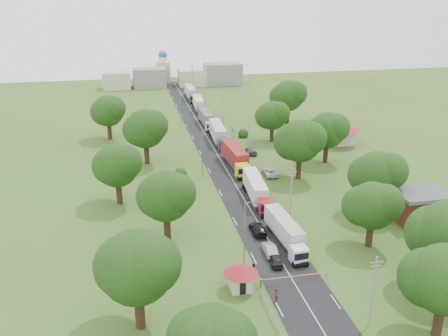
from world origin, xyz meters
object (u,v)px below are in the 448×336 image
object	(u,v)px
car_lane_front	(275,259)
truck_0	(286,232)
boom_barrier	(284,278)
pedestrian_near	(276,296)
guard_booth	(241,275)
car_lane_mid	(270,250)
info_sign	(233,132)

from	to	relation	value
car_lane_front	truck_0	bearing A→B (deg)	-115.73
boom_barrier	pedestrian_near	xyz separation A→B (m)	(-2.14, -3.47, -0.06)
guard_booth	car_lane_front	bearing A→B (deg)	38.89
guard_booth	car_lane_front	xyz separation A→B (m)	(6.20, 5.00, -1.47)
car_lane_mid	truck_0	bearing A→B (deg)	-139.67
pedestrian_near	boom_barrier	bearing A→B (deg)	15.85
truck_0	car_lane_front	world-z (taller)	truck_0
info_sign	car_lane_front	distance (m)	55.40
guard_booth	pedestrian_near	bearing A→B (deg)	-43.16
truck_0	pedestrian_near	distance (m)	14.80
boom_barrier	info_sign	size ratio (longest dim) A/B	2.25
boom_barrier	guard_booth	distance (m)	5.98
info_sign	boom_barrier	bearing A→B (deg)	-96.24
guard_booth	car_lane_front	world-z (taller)	guard_booth
boom_barrier	car_lane_mid	distance (m)	7.73
boom_barrier	guard_booth	world-z (taller)	guard_booth
guard_booth	info_sign	size ratio (longest dim) A/B	1.07
boom_barrier	pedestrian_near	world-z (taller)	pedestrian_near
car_lane_mid	pedestrian_near	xyz separation A→B (m)	(-2.50, -11.19, 0.10)
car_lane_front	pedestrian_near	xyz separation A→B (m)	(-2.50, -8.47, 0.14)
info_sign	truck_0	xyz separation A→B (m)	(-3.07, -49.83, -1.01)
truck_0	car_lane_front	size ratio (longest dim) A/B	3.34
truck_0	car_lane_mid	bearing A→B (deg)	-141.95
guard_booth	pedestrian_near	size ratio (longest dim) A/B	2.64
info_sign	pedestrian_near	distance (m)	64.10
guard_booth	car_lane_mid	distance (m)	10.00
car_lane_mid	pedestrian_near	bearing A→B (deg)	79.68
info_sign	truck_0	distance (m)	49.94
car_lane_front	boom_barrier	bearing A→B (deg)	91.39
info_sign	truck_0	world-z (taller)	info_sign
guard_booth	car_lane_mid	size ratio (longest dim) A/B	0.99
info_sign	car_lane_front	xyz separation A→B (m)	(-6.20, -55.00, -2.31)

